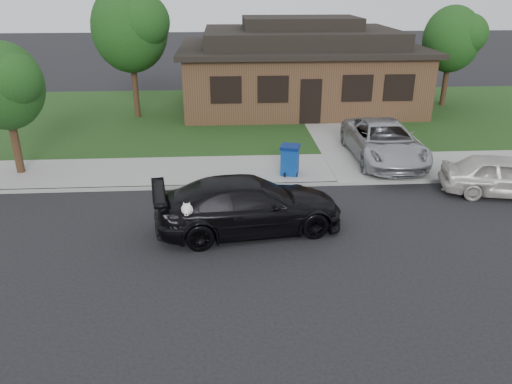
{
  "coord_description": "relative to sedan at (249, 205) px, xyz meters",
  "views": [
    {
      "loc": [
        -0.08,
        -12.22,
        6.5
      ],
      "look_at": [
        0.73,
        0.48,
        1.1
      ],
      "focal_mm": 35.0,
      "sensor_mm": 36.0,
      "label": 1
    }
  ],
  "objects": [
    {
      "name": "driveway",
      "position": [
        5.47,
        9.63,
        -0.69
      ],
      "size": [
        4.5,
        13.0,
        0.14
      ],
      "primitive_type": "cube",
      "color": "gray",
      "rests_on": "ground"
    },
    {
      "name": "white_compact",
      "position": [
        8.4,
        1.99,
        -0.1
      ],
      "size": [
        4.14,
        2.38,
        1.33
      ],
      "primitive_type": "imported",
      "rotation": [
        0.0,
        0.0,
        1.35
      ],
      "color": "beige",
      "rests_on": "ground"
    },
    {
      "name": "tree_1",
      "position": [
        11.61,
        14.02,
        2.95
      ],
      "size": [
        3.15,
        3.0,
        5.25
      ],
      "color": "#332114",
      "rests_on": "ground"
    },
    {
      "name": "minivan",
      "position": [
        5.42,
        5.28,
        0.1
      ],
      "size": [
        2.45,
        5.22,
        1.45
      ],
      "primitive_type": "imported",
      "rotation": [
        0.0,
        0.0,
        -0.01
      ],
      "color": "#ACADB3",
      "rests_on": "driveway"
    },
    {
      "name": "curb",
      "position": [
        -0.53,
        3.13,
        -0.7
      ],
      "size": [
        60.0,
        0.12,
        0.12
      ],
      "primitive_type": "cube",
      "color": "gray",
      "rests_on": "ground"
    },
    {
      "name": "tree_2",
      "position": [
        -7.91,
        4.74,
        2.51
      ],
      "size": [
        2.73,
        2.6,
        4.59
      ],
      "color": "#332114",
      "rests_on": "ground"
    },
    {
      "name": "ground",
      "position": [
        -0.53,
        -0.37,
        -0.76
      ],
      "size": [
        120.0,
        120.0,
        0.0
      ],
      "primitive_type": "plane",
      "color": "black",
      "rests_on": "ground"
    },
    {
      "name": "tree_0",
      "position": [
        -4.86,
        12.5,
        3.72
      ],
      "size": [
        3.78,
        3.6,
        6.34
      ],
      "color": "#332114",
      "rests_on": "ground"
    },
    {
      "name": "sidewalk",
      "position": [
        -0.53,
        4.63,
        -0.7
      ],
      "size": [
        60.0,
        3.0,
        0.12
      ],
      "primitive_type": "cube",
      "color": "gray",
      "rests_on": "ground"
    },
    {
      "name": "house",
      "position": [
        3.47,
        14.62,
        1.37
      ],
      "size": [
        12.6,
        8.6,
        4.65
      ],
      "color": "#422B1C",
      "rests_on": "ground"
    },
    {
      "name": "lawn",
      "position": [
        -0.53,
        12.63,
        -0.69
      ],
      "size": [
        60.0,
        13.0,
        0.13
      ],
      "primitive_type": "cube",
      "color": "#193814",
      "rests_on": "ground"
    },
    {
      "name": "sedan",
      "position": [
        0.0,
        0.0,
        0.0
      ],
      "size": [
        5.49,
        2.9,
        1.52
      ],
      "rotation": [
        0.0,
        0.0,
        1.73
      ],
      "color": "black",
      "rests_on": "ground"
    },
    {
      "name": "recycling_bin",
      "position": [
        1.66,
        3.99,
        -0.1
      ],
      "size": [
        0.79,
        0.79,
        1.06
      ],
      "rotation": [
        0.0,
        0.0,
        -0.29
      ],
      "color": "navy",
      "rests_on": "sidewalk"
    }
  ]
}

